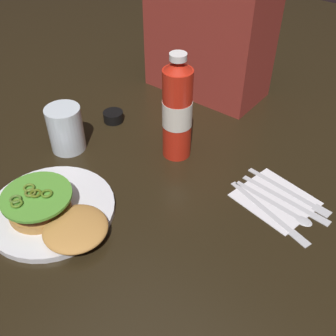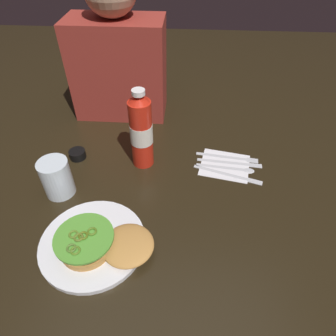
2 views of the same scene
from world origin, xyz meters
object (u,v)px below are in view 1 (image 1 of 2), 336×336
Objects in this scene: ketchup_bottle at (177,111)px; diner_person at (211,14)px; dinner_plate at (52,210)px; fork_utensil at (295,194)px; butter_knife at (273,215)px; spoon_utensil at (283,208)px; condiment_cup at (113,116)px; napkin at (275,199)px; steak_knife at (290,201)px; water_glass at (66,129)px; burger_sandwich at (52,212)px.

diner_person is (-0.12, 0.30, 0.10)m from ketchup_bottle.
ketchup_bottle reaches higher than dinner_plate.
dinner_plate reaches higher than fork_utensil.
ketchup_bottle is 0.30m from butter_knife.
butter_knife is 1.14× the size of spoon_utensil.
condiment_cup is 0.50m from spoon_utensil.
napkin is 0.03m from steak_knife.
steak_knife is (0.51, 0.00, -0.01)m from condiment_cup.
water_glass is at bearing -165.61° from spoon_utensil.
ketchup_bottle is 0.31m from fork_utensil.
spoon_utensil is at bearing -95.75° from steak_knife.
dinner_plate is 0.48m from spoon_utensil.
ketchup_bottle is 1.69× the size of napkin.
fork_utensil is at bearing 93.87° from steak_knife.
fork_utensil reaches higher than napkin.
condiment_cup reaches higher than dinner_plate.
butter_knife reaches higher than napkin.
steak_knife is (0.29, 0.01, -0.11)m from ketchup_bottle.
steak_knife is at bearing 17.09° from water_glass.
water_glass is at bearing 131.81° from burger_sandwich.
spoon_utensil and steak_knife have the same top height.
ketchup_bottle is at bearing 177.09° from spoon_utensil.
fork_utensil is at bearing 19.79° from water_glass.
water_glass is 2.11× the size of condiment_cup.
spoon_utensil is at bearing 14.39° from water_glass.
fork_utensil is at bearing 53.82° from napkin.
ketchup_bottle is 1.27× the size of fork_utensil.
diner_person is (-0.06, 0.63, 0.19)m from burger_sandwich.
water_glass is 0.74× the size of napkin.
spoon_utensil is (0.01, 0.03, 0.00)m from butter_knife.
butter_knife is at bearing -41.32° from diner_person.
burger_sandwich is (0.03, -0.02, 0.03)m from dinner_plate.
steak_knife is 1.02× the size of fork_utensil.
condiment_cup reaches higher than fork_utensil.
dinner_plate is at bearing -105.15° from ketchup_bottle.
diner_person is at bearing 138.68° from butter_knife.
butter_knife is 0.03m from spoon_utensil.
burger_sandwich is at bearing -132.98° from fork_utensil.
diner_person reaches higher than napkin.
spoon_utensil is at bearing -2.91° from ketchup_bottle.
fork_utensil is at bearing 88.99° from spoon_utensil.
dinner_plate is 1.42× the size of spoon_utensil.
water_glass is (-0.14, 0.17, 0.05)m from dinner_plate.
spoon_utensil is 0.88× the size of steak_knife.
spoon_utensil is 0.03m from steak_knife.
burger_sandwich is 0.45× the size of diner_person.
water_glass is 0.54× the size of steak_knife.
ketchup_bottle is at bearing -68.71° from diner_person.
fork_utensil is (0.03, 0.04, 0.00)m from napkin.
steak_knife is (0.01, 0.06, 0.00)m from butter_knife.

